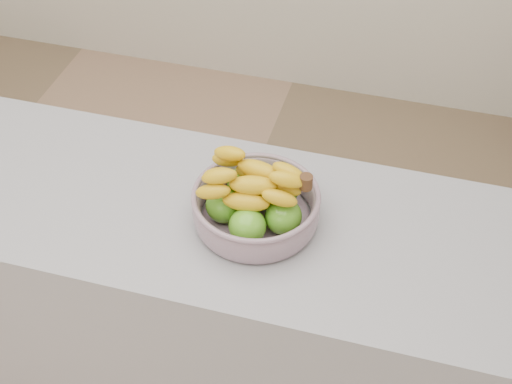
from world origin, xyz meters
TOP-DOWN VIEW (x-y plane):
  - counter at (0.00, 0.11)m, footprint 2.00×0.60m
  - fruit_bowl at (0.33, 0.11)m, footprint 0.32×0.32m

SIDE VIEW (x-z plane):
  - counter at x=0.00m, z-range 0.00..0.90m
  - fruit_bowl at x=0.33m, z-range 0.87..1.05m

